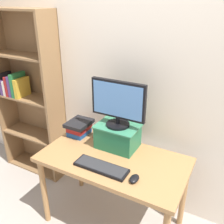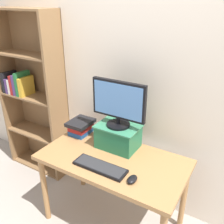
{
  "view_description": "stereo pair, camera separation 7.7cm",
  "coord_description": "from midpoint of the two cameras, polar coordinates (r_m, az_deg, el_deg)",
  "views": [
    {
      "loc": [
        0.81,
        -1.51,
        1.94
      ],
      "look_at": [
        -0.05,
        0.07,
        1.11
      ],
      "focal_mm": 40.0,
      "sensor_mm": 36.0,
      "label": 1
    },
    {
      "loc": [
        0.88,
        -1.47,
        1.94
      ],
      "look_at": [
        -0.05,
        0.07,
        1.11
      ],
      "focal_mm": 40.0,
      "sensor_mm": 36.0,
      "label": 2
    }
  ],
  "objects": [
    {
      "name": "keyboard",
      "position": [
        1.98,
        -1.63,
        -12.43
      ],
      "size": [
        0.43,
        0.14,
        0.02
      ],
      "color": "black",
      "rests_on": "desk"
    },
    {
      "name": "bookshelf_unit",
      "position": [
        2.95,
        -17.03,
        3.99
      ],
      "size": [
        0.79,
        0.28,
        1.84
      ],
      "color": "olive",
      "rests_on": "ground_plane"
    },
    {
      "name": "computer_monitor",
      "position": [
        2.05,
        2.57,
        2.05
      ],
      "size": [
        0.48,
        0.2,
        0.4
      ],
      "color": "black",
      "rests_on": "riser_box"
    },
    {
      "name": "book_stack",
      "position": [
        2.42,
        -6.26,
        -3.36
      ],
      "size": [
        0.2,
        0.25,
        0.14
      ],
      "color": "navy",
      "rests_on": "desk"
    },
    {
      "name": "computer_mouse",
      "position": [
        1.87,
        5.86,
        -15.07
      ],
      "size": [
        0.06,
        0.1,
        0.04
      ],
      "color": "black",
      "rests_on": "desk"
    },
    {
      "name": "ground_plane",
      "position": [
        2.59,
        1.09,
        -23.71
      ],
      "size": [
        12.0,
        12.0,
        0.0
      ],
      "primitive_type": "plane",
      "color": "#9E9389"
    },
    {
      "name": "desk",
      "position": [
        2.15,
        1.23,
        -12.4
      ],
      "size": [
        1.22,
        0.65,
        0.73
      ],
      "color": "#9E7042",
      "rests_on": "ground_plane"
    },
    {
      "name": "riser_box",
      "position": [
        2.19,
        2.44,
        -5.42
      ],
      "size": [
        0.37,
        0.27,
        0.21
      ],
      "color": "#1E6642",
      "rests_on": "desk"
    },
    {
      "name": "back_wall",
      "position": [
        2.24,
        7.61,
        8.06
      ],
      "size": [
        7.0,
        0.08,
        2.6
      ],
      "color": "beige",
      "rests_on": "ground_plane"
    }
  ]
}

